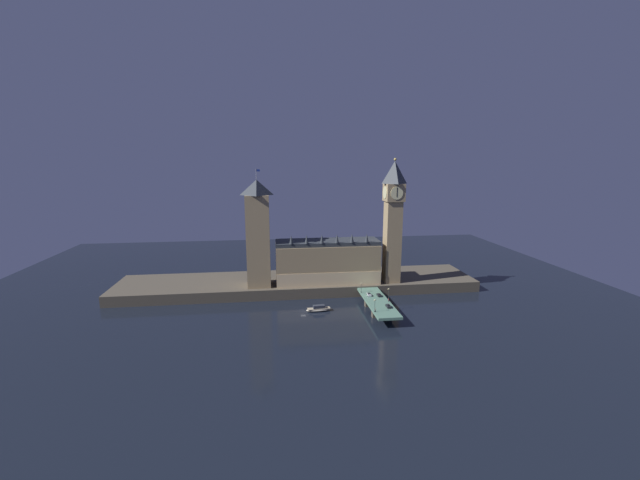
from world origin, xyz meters
TOP-DOWN VIEW (x-y plane):
  - ground_plane at (0.00, 0.00)m, footprint 400.00×400.00m
  - embankment at (0.00, 39.00)m, footprint 220.00×42.00m
  - parliament_hall at (17.25, 30.08)m, footprint 61.78×19.54m
  - clock_tower at (56.09, 26.07)m, footprint 11.28×11.39m
  - victoria_tower at (-23.69, 28.17)m, footprint 13.60×13.60m
  - bridge at (39.52, -5.00)m, footprint 12.12×46.00m
  - car_northbound_lead at (36.85, 3.76)m, footprint 1.87×4.27m
  - car_southbound_lead at (42.19, -14.70)m, footprint 1.90×4.26m
  - car_southbound_trail at (42.19, 2.43)m, footprint 2.02×4.21m
  - pedestrian_near_rail at (34.18, -19.67)m, footprint 0.38×0.38m
  - pedestrian_mid_walk at (44.85, -6.64)m, footprint 0.38×0.38m
  - street_lamp_near at (33.78, -19.72)m, footprint 1.34×0.60m
  - street_lamp_mid at (45.25, -5.00)m, footprint 1.34×0.60m
  - street_lamp_far at (33.78, 9.72)m, footprint 1.34×0.60m
  - boat_upstream at (8.24, -1.02)m, footprint 14.07×4.85m

SIDE VIEW (x-z plane):
  - ground_plane at x=0.00m, z-range 0.00..0.00m
  - boat_upstream at x=8.24m, z-range -0.45..2.89m
  - embankment at x=0.00m, z-range 0.00..6.34m
  - bridge at x=39.52m, z-range 1.39..7.09m
  - car_southbound_trail at x=42.19m, z-range 5.66..7.05m
  - car_northbound_lead at x=36.85m, z-range 5.65..7.17m
  - car_southbound_lead at x=42.19m, z-range 5.65..7.24m
  - pedestrian_mid_walk at x=44.85m, z-range 5.75..7.48m
  - pedestrian_near_rail at x=34.18m, z-range 5.75..7.52m
  - street_lamp_far at x=33.78m, z-range 6.44..12.31m
  - street_lamp_near at x=33.78m, z-range 6.53..13.15m
  - street_lamp_mid at x=45.25m, z-range 6.57..13.51m
  - parliament_hall at x=17.25m, z-range 3.73..34.80m
  - victoria_tower at x=-23.69m, z-range 3.49..71.80m
  - clock_tower at x=56.09m, z-range 8.45..82.75m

